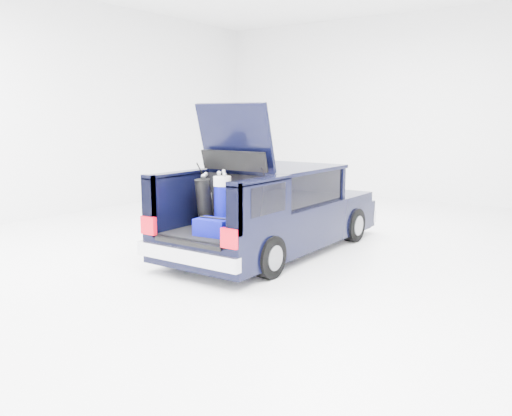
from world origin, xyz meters
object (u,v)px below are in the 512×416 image
Objects in this scene: blue_golf_bag at (222,202)px; black_golf_bag at (204,203)px; red_suitcase at (258,212)px; blue_duffel at (213,227)px; car at (276,212)px.

black_golf_bag is at bearing -171.20° from blue_golf_bag.
red_suitcase is 1.11× the size of blue_duffel.
red_suitcase is 0.85m from black_golf_bag.
car reaches higher than blue_duffel.
blue_golf_bag is (-0.54, -0.15, 0.12)m from red_suitcase.
blue_duffel is at bearing -26.07° from black_golf_bag.
black_golf_bag is (-0.80, -0.26, 0.10)m from red_suitcase.
car is 1.29m from red_suitcase.
red_suitcase is (0.44, -1.19, 0.21)m from car.
blue_golf_bag reaches higher than black_golf_bag.
blue_duffel is (0.47, -0.37, -0.26)m from black_golf_bag.
black_golf_bag is 1.56× the size of blue_duffel.
car is 5.20× the size of blue_golf_bag.
blue_golf_bag is at bearing 107.50° from blue_duffel.
red_suitcase is at bearing 1.15° from blue_golf_bag.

